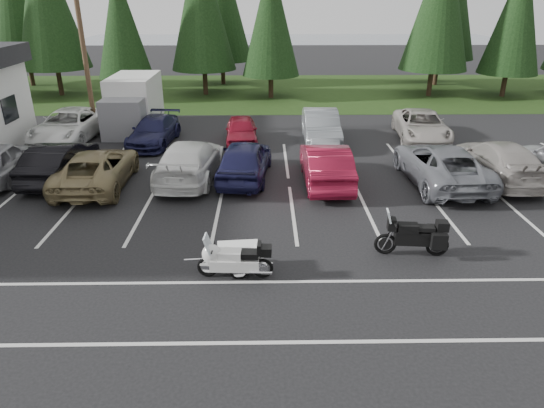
{
  "coord_description": "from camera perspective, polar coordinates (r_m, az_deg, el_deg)",
  "views": [
    {
      "loc": [
        -0.5,
        -14.77,
        7.3
      ],
      "look_at": [
        -0.28,
        -0.5,
        1.02
      ],
      "focal_mm": 32.0,
      "sensor_mm": 36.0,
      "label": 1
    }
  ],
  "objects": [
    {
      "name": "utility_pole",
      "position": [
        28.52,
        -21.34,
        17.0
      ],
      "size": [
        1.6,
        0.26,
        9.0
      ],
      "color": "#473321",
      "rests_on": "ground"
    },
    {
      "name": "car_far_0",
      "position": [
        28.06,
        -22.76,
        8.53
      ],
      "size": [
        3.04,
        5.93,
        1.6
      ],
      "primitive_type": "imported",
      "rotation": [
        0.0,
        0.0,
        -0.07
      ],
      "color": "white",
      "rests_on": "ground"
    },
    {
      "name": "car_far_2",
      "position": [
        25.52,
        -3.62,
        8.66
      ],
      "size": [
        1.8,
        4.04,
        1.35
      ],
      "primitive_type": "imported",
      "rotation": [
        0.0,
        0.0,
        0.05
      ],
      "color": "maroon",
      "rests_on": "ground"
    },
    {
      "name": "lake_water",
      "position": [
        70.29,
        2.9,
        17.77
      ],
      "size": [
        70.0,
        50.0,
        0.02
      ],
      "primitive_type": "cube",
      "color": "slate",
      "rests_on": "ground"
    },
    {
      "name": "grass_strip",
      "position": [
        39.45,
        -0.18,
        13.11
      ],
      "size": [
        80.0,
        16.0,
        0.01
      ],
      "primitive_type": "cube",
      "color": "#1B3611",
      "rests_on": "ground"
    },
    {
      "name": "ground",
      "position": [
        16.48,
        0.93,
        -2.53
      ],
      "size": [
        120.0,
        120.0,
        0.0
      ],
      "primitive_type": "plane",
      "color": "black",
      "rests_on": "ground"
    },
    {
      "name": "conifer_6",
      "position": [
        38.94,
        19.22,
        21.7
      ],
      "size": [
        4.93,
        4.93,
        11.48
      ],
      "color": "#332316",
      "rests_on": "ground"
    },
    {
      "name": "car_far_3",
      "position": [
        25.63,
        5.79,
        9.01
      ],
      "size": [
        1.83,
        5.05,
        1.66
      ],
      "primitive_type": "imported",
      "rotation": [
        0.0,
        0.0,
        -0.02
      ],
      "color": "gray",
      "rests_on": "ground"
    },
    {
      "name": "conifer_4",
      "position": [
        37.94,
        -8.36,
        22.37
      ],
      "size": [
        4.8,
        4.8,
        11.17
      ],
      "color": "#332316",
      "rests_on": "ground"
    },
    {
      "name": "car_near_4",
      "position": [
        20.38,
        -3.23,
        5.23
      ],
      "size": [
        2.47,
        5.08,
        1.67
      ],
      "primitive_type": "imported",
      "rotation": [
        0.0,
        0.0,
        3.04
      ],
      "color": "#1A1A41",
      "rests_on": "ground"
    },
    {
      "name": "stall_markings",
      "position": [
        18.29,
        0.74,
        0.25
      ],
      "size": [
        32.0,
        16.0,
        0.01
      ],
      "primitive_type": "cube",
      "color": "silver",
      "rests_on": "ground"
    },
    {
      "name": "adventure_motorcycle",
      "position": [
        14.96,
        16.22,
        -3.28
      ],
      "size": [
        2.5,
        1.06,
        1.48
      ],
      "primitive_type": null,
      "rotation": [
        0.0,
        0.0,
        -0.09
      ],
      "color": "black",
      "rests_on": "ground"
    },
    {
      "name": "car_near_6",
      "position": [
        21.04,
        19.26,
        4.45
      ],
      "size": [
        2.9,
        5.95,
        1.63
      ],
      "primitive_type": "imported",
      "rotation": [
        0.0,
        0.0,
        3.18
      ],
      "color": "slate",
      "rests_on": "ground"
    },
    {
      "name": "car_near_5",
      "position": [
        19.94,
        6.34,
        4.66
      ],
      "size": [
        1.81,
        5.03,
        1.65
      ],
      "primitive_type": "imported",
      "rotation": [
        0.0,
        0.0,
        3.15
      ],
      "color": "maroon",
      "rests_on": "ground"
    },
    {
      "name": "touring_motorcycle",
      "position": [
        13.36,
        -4.41,
        -6.19
      ],
      "size": [
        2.37,
        0.84,
        1.29
      ],
      "primitive_type": null,
      "rotation": [
        0.0,
        0.0,
        -0.05
      ],
      "color": "silver",
      "rests_on": "ground"
    },
    {
      "name": "car_near_2",
      "position": [
        20.82,
        -19.91,
        3.98
      ],
      "size": [
        2.61,
        5.47,
        1.5
      ],
      "primitive_type": "imported",
      "rotation": [
        0.0,
        0.0,
        3.16
      ],
      "color": "olive",
      "rests_on": "ground"
    },
    {
      "name": "conifer_5",
      "position": [
        36.41,
        -0.13,
        21.13
      ],
      "size": [
        4.14,
        4.14,
        9.63
      ],
      "color": "#332316",
      "rests_on": "ground"
    },
    {
      "name": "conifer_7",
      "position": [
        40.79,
        26.9,
        19.31
      ],
      "size": [
        4.27,
        4.27,
        9.94
      ],
      "color": "#332316",
      "rests_on": "ground"
    },
    {
      "name": "car_near_7",
      "position": [
        22.42,
        25.03,
        4.66
      ],
      "size": [
        2.36,
        5.62,
        1.62
      ],
      "primitive_type": "imported",
      "rotation": [
        0.0,
        0.0,
        3.16
      ],
      "color": "#ABA39C",
      "rests_on": "ground"
    },
    {
      "name": "cargo_trailer",
      "position": [
        13.81,
        -3.98,
        -6.36
      ],
      "size": [
        1.75,
        1.09,
        0.77
      ],
      "primitive_type": null,
      "rotation": [
        0.0,
        0.0,
        0.09
      ],
      "color": "white",
      "rests_on": "ground"
    },
    {
      "name": "car_near_1",
      "position": [
        22.14,
        -23.68,
        4.64
      ],
      "size": [
        1.86,
        4.9,
        1.59
      ],
      "primitive_type": "imported",
      "rotation": [
        0.0,
        0.0,
        3.11
      ],
      "color": "black",
      "rests_on": "ground"
    },
    {
      "name": "box_truck",
      "position": [
        28.88,
        -16.26,
        11.15
      ],
      "size": [
        2.4,
        5.6,
        2.9
      ],
      "primitive_type": null,
      "color": "silver",
      "rests_on": "ground"
    },
    {
      "name": "car_near_3",
      "position": [
        20.62,
        -9.62,
        5.08
      ],
      "size": [
        2.72,
        5.77,
        1.63
      ],
      "primitive_type": "imported",
      "rotation": [
        0.0,
        0.0,
        3.06
      ],
      "color": "silver",
      "rests_on": "ground"
    },
    {
      "name": "car_far_1",
      "position": [
        25.99,
        -13.72,
        8.34
      ],
      "size": [
        2.37,
        4.89,
        1.37
      ],
      "primitive_type": "imported",
      "rotation": [
        0.0,
        0.0,
        -0.1
      ],
      "color": "#18193C",
      "rests_on": "ground"
    },
    {
      "name": "conifer_3",
      "position": [
        37.58,
        -17.39,
        19.67
      ],
      "size": [
        3.87,
        3.87,
        9.02
      ],
      "color": "#332316",
      "rests_on": "ground"
    },
    {
      "name": "car_far_4",
      "position": [
        27.27,
        17.19,
        8.8
      ],
      "size": [
        3.01,
        5.59,
        1.49
      ],
      "primitive_type": "imported",
      "rotation": [
        0.0,
        0.0,
        -0.1
      ],
      "color": "#B4ADA5",
      "rests_on": "ground"
    }
  ]
}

